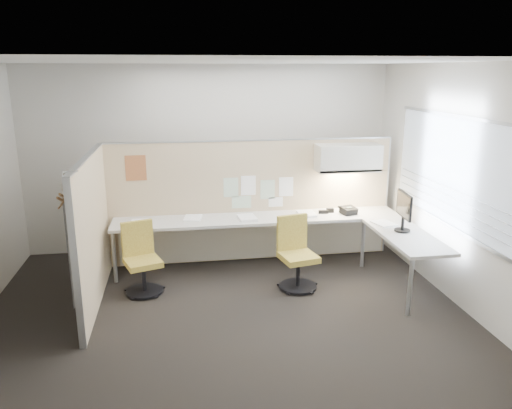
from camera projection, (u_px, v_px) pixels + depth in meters
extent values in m
cube|color=black|center=(226.00, 310.00, 5.83)|extent=(5.50, 4.50, 0.01)
cube|color=white|center=(221.00, 61.00, 5.09)|extent=(5.50, 4.50, 0.01)
cube|color=beige|center=(209.00, 159.00, 7.60)|extent=(5.50, 0.02, 2.80)
cube|color=beige|center=(256.00, 275.00, 3.32)|extent=(5.50, 0.02, 2.80)
cube|color=beige|center=(456.00, 185.00, 5.88)|extent=(0.02, 4.50, 2.80)
cube|color=#A8B3C3|center=(455.00, 173.00, 5.84)|extent=(0.01, 2.80, 1.30)
cube|color=tan|center=(251.00, 201.00, 7.21)|extent=(4.10, 0.06, 1.75)
cube|color=tan|center=(93.00, 232.00, 5.85)|extent=(0.06, 2.20, 1.75)
cube|color=beige|center=(259.00, 219.00, 6.94)|extent=(4.00, 0.60, 0.04)
cube|color=beige|center=(406.00, 236.00, 6.22)|extent=(0.60, 1.47, 0.04)
cube|color=beige|center=(256.00, 237.00, 7.30)|extent=(3.90, 0.02, 0.64)
cylinder|color=#A5A8AA|center=(114.00, 258.00, 6.50)|extent=(0.05, 0.05, 0.69)
cylinder|color=#A5A8AA|center=(410.00, 287.00, 5.62)|extent=(0.05, 0.05, 0.69)
cylinder|color=#A5A8AA|center=(363.00, 244.00, 7.02)|extent=(0.05, 0.05, 0.69)
cube|color=beige|center=(348.00, 158.00, 7.05)|extent=(0.90, 0.36, 0.38)
cube|color=#FFEABF|center=(347.00, 172.00, 7.10)|extent=(0.60, 0.06, 0.02)
cube|color=#8CBF8C|center=(231.00, 187.00, 7.07)|extent=(0.21, 0.00, 0.28)
cube|color=white|center=(248.00, 185.00, 7.10)|extent=(0.21, 0.00, 0.28)
cube|color=#8CBF8C|center=(268.00, 189.00, 7.16)|extent=(0.21, 0.00, 0.28)
cube|color=white|center=(286.00, 187.00, 7.20)|extent=(0.21, 0.00, 0.28)
cube|color=#8CBF8C|center=(242.00, 202.00, 7.15)|extent=(0.28, 0.00, 0.18)
cube|color=white|center=(276.00, 202.00, 7.23)|extent=(0.21, 0.00, 0.14)
cube|color=orange|center=(136.00, 168.00, 6.79)|extent=(0.28, 0.00, 0.35)
cylinder|color=black|center=(145.00, 291.00, 6.27)|extent=(0.46, 0.46, 0.03)
cylinder|color=black|center=(144.00, 278.00, 6.22)|extent=(0.05, 0.05, 0.36)
cube|color=#D0C24D|center=(143.00, 262.00, 6.17)|extent=(0.52, 0.52, 0.07)
cube|color=#D0C24D|center=(137.00, 238.00, 6.27)|extent=(0.39, 0.18, 0.45)
cylinder|color=black|center=(298.00, 286.00, 6.40)|extent=(0.48, 0.48, 0.03)
cylinder|color=black|center=(298.00, 273.00, 6.35)|extent=(0.06, 0.06, 0.37)
cube|color=#D0C24D|center=(298.00, 257.00, 6.29)|extent=(0.51, 0.51, 0.07)
cube|color=#D0C24D|center=(292.00, 232.00, 6.41)|extent=(0.41, 0.14, 0.46)
cylinder|color=black|center=(402.00, 230.00, 6.33)|extent=(0.20, 0.20, 0.02)
cylinder|color=black|center=(403.00, 224.00, 6.31)|extent=(0.04, 0.04, 0.18)
cube|color=black|center=(404.00, 205.00, 6.24)|extent=(0.08, 0.48, 0.32)
cube|color=black|center=(404.00, 205.00, 6.24)|extent=(0.05, 0.44, 0.28)
cube|color=black|center=(349.00, 211.00, 7.08)|extent=(0.25, 0.24, 0.12)
cylinder|color=black|center=(342.00, 208.00, 7.07)|extent=(0.09, 0.17, 0.04)
cube|color=black|center=(323.00, 212.00, 7.10)|extent=(0.14, 0.05, 0.05)
cube|color=black|center=(330.00, 210.00, 7.16)|extent=(0.10, 0.06, 0.06)
cube|color=silver|center=(70.00, 172.00, 4.77)|extent=(0.14, 0.02, 0.02)
cylinder|color=silver|center=(64.00, 181.00, 4.78)|extent=(0.02, 0.02, 0.14)
cube|color=#AD7F4C|center=(65.00, 194.00, 4.81)|extent=(0.02, 0.44, 0.12)
cube|color=#AD7F4C|center=(63.00, 197.00, 4.85)|extent=(0.02, 0.44, 0.12)
cube|color=#9799A1|center=(69.00, 257.00, 4.93)|extent=(0.01, 0.07, 1.10)
cube|color=white|center=(139.00, 223.00, 6.64)|extent=(0.25, 0.31, 0.03)
cube|color=white|center=(193.00, 218.00, 6.86)|extent=(0.28, 0.34, 0.02)
cube|color=white|center=(247.00, 218.00, 6.83)|extent=(0.26, 0.32, 0.04)
cube|color=white|center=(307.00, 214.00, 7.05)|extent=(0.24, 0.31, 0.03)
cube|color=white|center=(384.00, 223.00, 6.63)|extent=(0.30, 0.35, 0.02)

